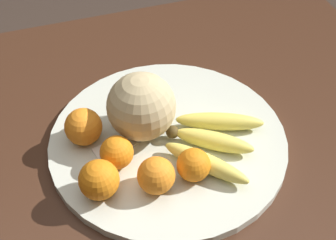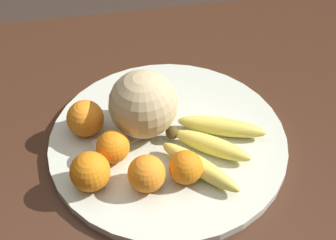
{
  "view_description": "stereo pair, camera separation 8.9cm",
  "coord_description": "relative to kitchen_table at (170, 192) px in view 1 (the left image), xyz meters",
  "views": [
    {
      "loc": [
        -0.19,
        -0.55,
        1.42
      ],
      "look_at": [
        0.01,
        0.05,
        0.78
      ],
      "focal_mm": 50.0,
      "sensor_mm": 36.0,
      "label": 1
    },
    {
      "loc": [
        -0.1,
        -0.57,
        1.42
      ],
      "look_at": [
        0.01,
        0.05,
        0.78
      ],
      "focal_mm": 50.0,
      "sensor_mm": 36.0,
      "label": 2
    }
  ],
  "objects": [
    {
      "name": "fruit_bowl",
      "position": [
        0.01,
        0.05,
        0.1
      ],
      "size": [
        0.47,
        0.47,
        0.02
      ],
      "color": "beige",
      "rests_on": "kitchen_table"
    },
    {
      "name": "orange_front_left",
      "position": [
        -0.04,
        -0.06,
        0.14
      ],
      "size": [
        0.07,
        0.07,
        0.07
      ],
      "color": "orange",
      "rests_on": "fruit_bowl"
    },
    {
      "name": "orange_mid_center",
      "position": [
        -0.14,
        0.1,
        0.14
      ],
      "size": [
        0.07,
        0.07,
        0.07
      ],
      "color": "orange",
      "rests_on": "fruit_bowl"
    },
    {
      "name": "orange_front_right",
      "position": [
        -0.1,
        0.02,
        0.14
      ],
      "size": [
        0.06,
        0.06,
        0.06
      ],
      "color": "orange",
      "rests_on": "fruit_bowl"
    },
    {
      "name": "melon",
      "position": [
        -0.03,
        0.09,
        0.18
      ],
      "size": [
        0.13,
        0.13,
        0.13
      ],
      "color": "tan",
      "rests_on": "fruit_bowl"
    },
    {
      "name": "banana_bunch",
      "position": [
        0.09,
        0.0,
        0.13
      ],
      "size": [
        0.22,
        0.22,
        0.04
      ],
      "rotation": [
        0.0,
        0.0,
        5.66
      ],
      "color": "#473819",
      "rests_on": "fruit_bowl"
    },
    {
      "name": "kitchen_table",
      "position": [
        0.0,
        0.0,
        0.0
      ],
      "size": [
        1.24,
        1.12,
        0.72
      ],
      "color": "#3D2316",
      "rests_on": "ground_plane"
    },
    {
      "name": "orange_back_left",
      "position": [
        -0.14,
        -0.04,
        0.14
      ],
      "size": [
        0.07,
        0.07,
        0.07
      ],
      "color": "orange",
      "rests_on": "fruit_bowl"
    },
    {
      "name": "orange_back_right",
      "position": [
        0.03,
        -0.05,
        0.14
      ],
      "size": [
        0.06,
        0.06,
        0.06
      ],
      "color": "orange",
      "rests_on": "fruit_bowl"
    },
    {
      "name": "produce_tag",
      "position": [
        -0.09,
        0.06,
        0.11
      ],
      "size": [
        0.1,
        0.06,
        0.0
      ],
      "rotation": [
        0.0,
        0.0,
        0.24
      ],
      "color": "white",
      "rests_on": "fruit_bowl"
    }
  ]
}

